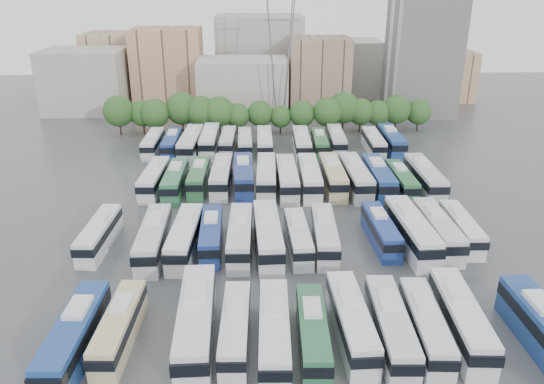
{
  "coord_description": "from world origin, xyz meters",
  "views": [
    {
      "loc": [
        -2.97,
        -61.13,
        29.91
      ],
      "look_at": [
        -1.04,
        3.74,
        3.0
      ],
      "focal_mm": 35.0,
      "sensor_mm": 36.0,
      "label": 1
    }
  ],
  "objects_px": {
    "bus_r2_s13": "(424,177)",
    "bus_r2_s12": "(401,180)",
    "bus_r2_s6": "(266,176)",
    "bus_r1_s4": "(211,234)",
    "bus_r2_s3": "(199,177)",
    "bus_r1_s2": "(153,238)",
    "bus_r0_s10": "(425,325)",
    "bus_r1_s6": "(268,235)",
    "bus_r2_s9": "(333,176)",
    "bus_r1_s7": "(298,237)",
    "bus_r2_s1": "(154,178)",
    "bus_r0_s4": "(196,321)",
    "bus_r3_s1": "(172,143)",
    "bus_r0_s11": "(461,318)",
    "bus_r3_s2": "(191,143)",
    "bus_r3_s3": "(210,140)",
    "bus_r3_s10": "(336,140)",
    "bus_r2_s2": "(175,180)",
    "bus_r3_s13": "(391,141)",
    "bus_r2_s10": "(355,176)",
    "bus_r3_s8": "(302,143)",
    "bus_r1_s12": "(437,229)",
    "bus_r2_s5": "(243,175)",
    "bus_r2_s4": "(221,176)",
    "bus_r0_s5": "(235,328)",
    "bus_r0_s1": "(75,336)",
    "apartment_tower": "(422,55)",
    "bus_r2_s8": "(310,177)",
    "bus_r0_s7": "(313,332)",
    "bus_r2_s11": "(378,177)",
    "bus_r1_s3": "(185,237)",
    "bus_r1_s5": "(240,236)",
    "bus_r0_s9": "(391,326)",
    "bus_r1_s8": "(325,234)",
    "bus_r3_s9": "(320,143)",
    "bus_r3_s0": "(153,143)",
    "bus_r3_s4": "(228,141)",
    "bus_r0_s8": "(351,321)",
    "bus_r3_s12": "(374,142)",
    "bus_r2_s7": "(287,178)",
    "bus_r3_s5": "(245,143)",
    "bus_r0_s2": "(119,327)",
    "bus_r1_s11": "(411,230)",
    "bus_r1_s13": "(461,228)"
  },
  "relations": [
    {
      "from": "bus_r2_s13",
      "to": "bus_r2_s12",
      "type": "bearing_deg",
      "value": -173.37
    },
    {
      "from": "bus_r2_s6",
      "to": "bus_r2_s12",
      "type": "xyz_separation_m",
      "value": [
        19.77,
        -1.87,
        -0.22
      ]
    },
    {
      "from": "bus_r1_s4",
      "to": "bus_r2_s3",
      "type": "xyz_separation_m",
      "value": [
        -3.27,
        18.85,
        0.04
      ]
    },
    {
      "from": "bus_r1_s2",
      "to": "bus_r0_s10",
      "type": "bearing_deg",
      "value": -33.72
    },
    {
      "from": "bus_r1_s6",
      "to": "bus_r2_s9",
      "type": "relative_size",
      "value": 1.02
    },
    {
      "from": "bus_r1_s7",
      "to": "bus_r2_s1",
      "type": "distance_m",
      "value": 27.57
    },
    {
      "from": "bus_r0_s4",
      "to": "bus_r3_s1",
      "type": "xyz_separation_m",
      "value": [
        -9.73,
        52.88,
        -0.31
      ]
    },
    {
      "from": "bus_r0_s11",
      "to": "bus_r3_s2",
      "type": "relative_size",
      "value": 0.91
    },
    {
      "from": "bus_r3_s3",
      "to": "bus_r3_s10",
      "type": "bearing_deg",
      "value": 0.47
    },
    {
      "from": "bus_r2_s2",
      "to": "bus_r3_s13",
      "type": "bearing_deg",
      "value": 27.31
    },
    {
      "from": "bus_r2_s10",
      "to": "bus_r3_s8",
      "type": "distance_m",
      "value": 18.55
    },
    {
      "from": "bus_r1_s12",
      "to": "bus_r3_s10",
      "type": "distance_m",
      "value": 37.28
    },
    {
      "from": "bus_r1_s7",
      "to": "bus_r0_s4",
      "type": "bearing_deg",
      "value": -124.41
    },
    {
      "from": "bus_r1_s4",
      "to": "bus_r2_s5",
      "type": "height_order",
      "value": "bus_r2_s5"
    },
    {
      "from": "bus_r2_s5",
      "to": "bus_r2_s1",
      "type": "bearing_deg",
      "value": -179.37
    },
    {
      "from": "bus_r2_s4",
      "to": "bus_r0_s5",
      "type": "bearing_deg",
      "value": -83.74
    },
    {
      "from": "bus_r1_s6",
      "to": "bus_r2_s12",
      "type": "xyz_separation_m",
      "value": [
        19.97,
        17.48,
        -0.27
      ]
    },
    {
      "from": "bus_r0_s1",
      "to": "bus_r1_s4",
      "type": "distance_m",
      "value": 21.09
    },
    {
      "from": "bus_r1_s7",
      "to": "bus_r2_s5",
      "type": "bearing_deg",
      "value": 106.22
    },
    {
      "from": "apartment_tower",
      "to": "bus_r2_s8",
      "type": "relative_size",
      "value": 2.0
    },
    {
      "from": "bus_r0_s7",
      "to": "bus_r1_s6",
      "type": "relative_size",
      "value": 0.84
    },
    {
      "from": "bus_r1_s4",
      "to": "bus_r2_s11",
      "type": "bearing_deg",
      "value": 34.67
    },
    {
      "from": "apartment_tower",
      "to": "bus_r1_s3",
      "type": "distance_m",
      "value": 79.82
    },
    {
      "from": "bus_r0_s10",
      "to": "bus_r0_s11",
      "type": "xyz_separation_m",
      "value": [
        3.34,
        0.71,
        0.16
      ]
    },
    {
      "from": "bus_r2_s3",
      "to": "bus_r0_s7",
      "type": "bearing_deg",
      "value": -69.49
    },
    {
      "from": "bus_r1_s5",
      "to": "bus_r3_s2",
      "type": "xyz_separation_m",
      "value": [
        -9.61,
        35.57,
        0.2
      ]
    },
    {
      "from": "bus_r3_s1",
      "to": "bus_r2_s10",
      "type": "bearing_deg",
      "value": -31.79
    },
    {
      "from": "bus_r2_s5",
      "to": "bus_r0_s9",
      "type": "bearing_deg",
      "value": -72.44
    },
    {
      "from": "bus_r0_s11",
      "to": "bus_r1_s8",
      "type": "bearing_deg",
      "value": 123.9
    },
    {
      "from": "bus_r3_s1",
      "to": "bus_r3_s9",
      "type": "distance_m",
      "value": 26.42
    },
    {
      "from": "bus_r2_s4",
      "to": "bus_r2_s10",
      "type": "bearing_deg",
      "value": -2.44
    },
    {
      "from": "bus_r3_s0",
      "to": "bus_r3_s4",
      "type": "relative_size",
      "value": 1.0
    },
    {
      "from": "bus_r0_s8",
      "to": "bus_r3_s12",
      "type": "xyz_separation_m",
      "value": [
        12.88,
        52.39,
        -0.05
      ]
    },
    {
      "from": "bus_r0_s1",
      "to": "bus_r1_s12",
      "type": "xyz_separation_m",
      "value": [
        36.54,
        18.75,
        -0.0
      ]
    },
    {
      "from": "bus_r2_s7",
      "to": "bus_r3_s9",
      "type": "bearing_deg",
      "value": 68.35
    },
    {
      "from": "bus_r2_s5",
      "to": "bus_r2_s11",
      "type": "distance_m",
      "value": 20.06
    },
    {
      "from": "bus_r2_s9",
      "to": "bus_r3_s5",
      "type": "height_order",
      "value": "bus_r2_s9"
    },
    {
      "from": "bus_r1_s7",
      "to": "bus_r2_s8",
      "type": "relative_size",
      "value": 0.84
    },
    {
      "from": "bus_r0_s2",
      "to": "bus_r2_s1",
      "type": "xyz_separation_m",
      "value": [
        -3.17,
        35.38,
        0.15
      ]
    },
    {
      "from": "bus_r2_s8",
      "to": "bus_r2_s12",
      "type": "height_order",
      "value": "bus_r2_s8"
    },
    {
      "from": "bus_r0_s9",
      "to": "bus_r1_s12",
      "type": "xyz_separation_m",
      "value": [
        9.85,
        18.16,
        0.06
      ]
    },
    {
      "from": "bus_r1_s11",
      "to": "bus_r1_s13",
      "type": "distance_m",
      "value": 6.57
    },
    {
      "from": "bus_r0_s1",
      "to": "bus_r3_s12",
      "type": "distance_m",
      "value": 64.95
    },
    {
      "from": "bus_r0_s7",
      "to": "bus_r3_s3",
      "type": "xyz_separation_m",
      "value": [
        -13.11,
        55.29,
        0.28
      ]
    },
    {
      "from": "bus_r0_s4",
      "to": "bus_r1_s3",
      "type": "height_order",
      "value": "bus_r0_s4"
    },
    {
      "from": "bus_r1_s8",
      "to": "bus_r2_s8",
      "type": "bearing_deg",
      "value": 92.35
    },
    {
      "from": "bus_r2_s5",
      "to": "bus_r3_s12",
      "type": "bearing_deg",
      "value": 32.94
    },
    {
      "from": "bus_r2_s6",
      "to": "bus_r2_s13",
      "type": "distance_m",
      "value": 23.35
    },
    {
      "from": "bus_r1_s12",
      "to": "bus_r2_s12",
      "type": "bearing_deg",
      "value": 88.99
    },
    {
      "from": "bus_r2_s12",
      "to": "bus_r2_s5",
      "type": "bearing_deg",
      "value": 173.46
    }
  ]
}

